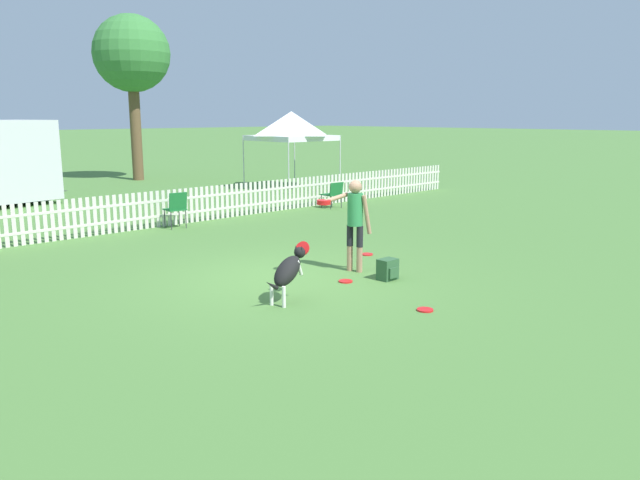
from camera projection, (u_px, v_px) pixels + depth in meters
name	position (u px, v px, depth m)	size (l,w,h in m)	color
ground_plane	(283.00, 279.00, 10.91)	(240.00, 240.00, 0.00)	#4C7A38
handler_person	(353.00, 215.00, 11.19)	(1.08, 0.45, 1.67)	tan
leaping_dog	(288.00, 270.00, 9.48)	(1.09, 0.49, 0.86)	black
frisbee_near_handler	(346.00, 281.00, 10.69)	(0.24, 0.24, 0.02)	red
frisbee_near_dog	(367.00, 254.00, 12.77)	(0.24, 0.24, 0.02)	red
frisbee_midfield	(425.00, 310.00, 9.12)	(0.24, 0.24, 0.02)	red
backpack_on_grass	(388.00, 269.00, 10.81)	(0.33, 0.28, 0.37)	#2D5633
picket_fence	(118.00, 213.00, 15.13)	(26.52, 0.04, 0.93)	silver
folding_chair_blue_left	(176.00, 207.00, 15.66)	(0.52, 0.54, 0.92)	#333338
folding_chair_center	(333.00, 193.00, 19.13)	(0.54, 0.56, 0.80)	#333338
canopy_tent_main	(291.00, 126.00, 23.97)	(2.70, 2.70, 2.96)	silver
tree_left_grove	(132.00, 55.00, 26.62)	(3.26, 3.26, 7.04)	brown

